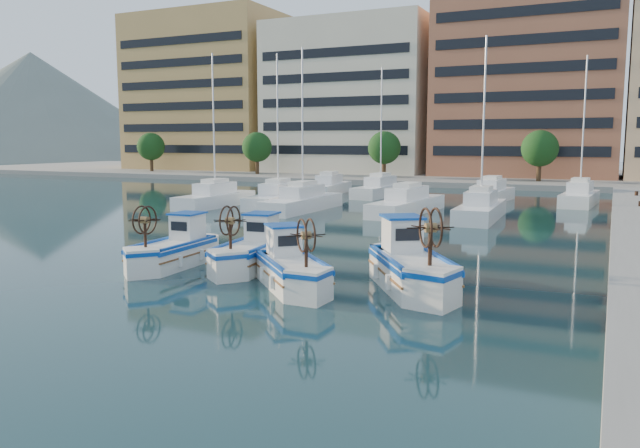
{
  "coord_description": "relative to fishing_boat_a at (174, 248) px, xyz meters",
  "views": [
    {
      "loc": [
        11.45,
        -18.99,
        5.01
      ],
      "look_at": [
        0.26,
        4.79,
        1.5
      ],
      "focal_mm": 35.0,
      "sensor_mm": 36.0,
      "label": 1
    }
  ],
  "objects": [
    {
      "name": "yacht_marina",
      "position": [
        1.61,
        26.99,
        -0.2
      ],
      "size": [
        36.14,
        23.34,
        11.5
      ],
      "color": "white",
      "rests_on": "ground"
    },
    {
      "name": "hill_west",
      "position": [
        -135.65,
        109.18,
        -0.73
      ],
      "size": [
        180.0,
        180.0,
        60.0
      ],
      "primitive_type": "cone",
      "color": "slate",
      "rests_on": "ground"
    },
    {
      "name": "fishing_boat_a",
      "position": [
        0.0,
        0.0,
        0.0
      ],
      "size": [
        1.95,
        4.28,
        2.63
      ],
      "rotation": [
        0.0,
        0.0,
        0.06
      ],
      "color": "white",
      "rests_on": "ground"
    },
    {
      "name": "ground",
      "position": [
        4.35,
        -0.82,
        -0.73
      ],
      "size": [
        300.0,
        300.0,
        0.0
      ],
      "primitive_type": "plane",
      "color": "#18383F",
      "rests_on": "ground"
    },
    {
      "name": "fishing_boat_b",
      "position": [
        3.05,
        0.95,
        0.01
      ],
      "size": [
        2.23,
        4.4,
        2.68
      ],
      "rotation": [
        0.0,
        0.0,
        0.12
      ],
      "color": "white",
      "rests_on": "ground"
    },
    {
      "name": "waterfront",
      "position": [
        13.58,
        64.22,
        10.37
      ],
      "size": [
        180.0,
        40.0,
        25.6
      ],
      "color": "gray",
      "rests_on": "ground"
    },
    {
      "name": "fishing_boat_d",
      "position": [
        9.73,
        0.3,
        0.11
      ],
      "size": [
        4.17,
        4.94,
        3.02
      ],
      "rotation": [
        0.0,
        0.0,
        0.58
      ],
      "color": "white",
      "rests_on": "ground"
    },
    {
      "name": "fishing_boat_c",
      "position": [
        5.95,
        -1.22,
        -0.01
      ],
      "size": [
        3.97,
        4.08,
        2.61
      ],
      "rotation": [
        0.0,
        0.0,
        0.75
      ],
      "color": "white",
      "rests_on": "ground"
    }
  ]
}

